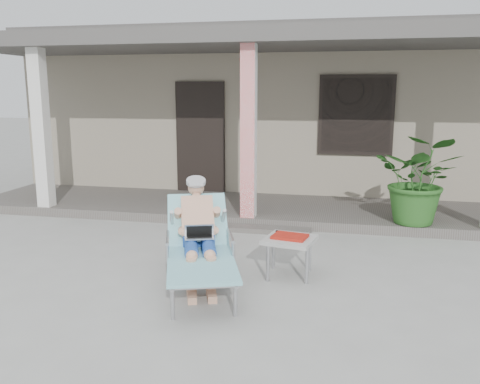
# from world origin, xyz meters

# --- Properties ---
(ground) EXTENTS (60.00, 60.00, 0.00)m
(ground) POSITION_xyz_m (0.00, 0.00, 0.00)
(ground) COLOR #9E9E99
(ground) RESTS_ON ground
(house) EXTENTS (10.40, 5.40, 3.30)m
(house) POSITION_xyz_m (0.00, 6.50, 1.67)
(house) COLOR gray
(house) RESTS_ON ground
(porch_deck) EXTENTS (10.00, 2.00, 0.15)m
(porch_deck) POSITION_xyz_m (0.00, 3.00, 0.07)
(porch_deck) COLOR #605B56
(porch_deck) RESTS_ON ground
(porch_overhang) EXTENTS (10.00, 2.30, 2.85)m
(porch_overhang) POSITION_xyz_m (0.00, 2.95, 2.79)
(porch_overhang) COLOR silver
(porch_overhang) RESTS_ON porch_deck
(porch_step) EXTENTS (2.00, 0.30, 0.07)m
(porch_step) POSITION_xyz_m (0.00, 1.85, 0.04)
(porch_step) COLOR #605B56
(porch_step) RESTS_ON ground
(lounger) EXTENTS (1.21, 1.86, 1.17)m
(lounger) POSITION_xyz_m (-0.05, -0.35, 0.72)
(lounger) COLOR #B7B7BC
(lounger) RESTS_ON ground
(side_table) EXTENTS (0.63, 0.63, 0.48)m
(side_table) POSITION_xyz_m (0.88, 0.09, 0.41)
(side_table) COLOR #A3A39E
(side_table) RESTS_ON ground
(potted_palm) EXTENTS (1.44, 1.34, 1.32)m
(potted_palm) POSITION_xyz_m (2.52, 2.25, 0.81)
(potted_palm) COLOR #26591E
(potted_palm) RESTS_ON porch_deck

